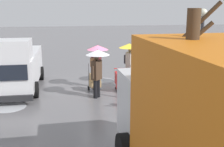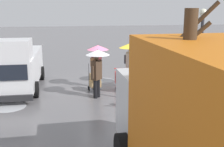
# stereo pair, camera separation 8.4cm
# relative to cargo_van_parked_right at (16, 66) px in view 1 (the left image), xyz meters

# --- Properties ---
(ground_plane) EXTENTS (90.00, 90.00, 0.00)m
(ground_plane) POSITION_rel_cargo_van_parked_right_xyz_m (-4.20, 0.64, -1.18)
(ground_plane) COLOR slate
(slush_patch_near_cluster) EXTENTS (1.38, 1.38, 0.01)m
(slush_patch_near_cluster) POSITION_rel_cargo_van_parked_right_xyz_m (0.02, 2.47, -1.18)
(slush_patch_near_cluster) COLOR silver
(slush_patch_near_cluster) RESTS_ON ground
(slush_patch_under_van) EXTENTS (1.24, 1.24, 0.01)m
(slush_patch_under_van) POSITION_rel_cargo_van_parked_right_xyz_m (-4.30, -1.05, -1.18)
(slush_patch_under_van) COLOR #999BA0
(slush_patch_under_van) RESTS_ON ground
(cargo_van_parked_right) EXTENTS (2.26, 5.37, 2.60)m
(cargo_van_parked_right) POSITION_rel_cargo_van_parked_right_xyz_m (0.00, 0.00, 0.00)
(cargo_van_parked_right) COLOR white
(cargo_van_parked_right) RESTS_ON ground
(shopping_cart_vendor) EXTENTS (0.60, 0.85, 1.02)m
(shopping_cart_vendor) POSITION_rel_cargo_van_parked_right_xyz_m (-4.88, 1.01, -0.61)
(shopping_cart_vendor) COLOR red
(shopping_cart_vendor) RESTS_ON ground
(hand_dolly_boxes) EXTENTS (0.61, 0.77, 1.32)m
(hand_dolly_boxes) POSITION_rel_cargo_van_parked_right_xyz_m (-3.65, 0.90, -0.66)
(hand_dolly_boxes) COLOR #515156
(hand_dolly_boxes) RESTS_ON ground
(pedestrian_pink_side) EXTENTS (1.04, 1.04, 2.15)m
(pedestrian_pink_side) POSITION_rel_cargo_van_parked_right_xyz_m (-3.65, 1.80, 0.41)
(pedestrian_pink_side) COLOR black
(pedestrian_pink_side) RESTS_ON ground
(pedestrian_black_side) EXTENTS (1.04, 1.04, 2.15)m
(pedestrian_black_side) POSITION_rel_cargo_van_parked_right_xyz_m (-6.27, 1.24, 0.41)
(pedestrian_black_side) COLOR black
(pedestrian_black_side) RESTS_ON ground
(pedestrian_white_side) EXTENTS (1.04, 1.04, 2.15)m
(pedestrian_white_side) POSITION_rel_cargo_van_parked_right_xyz_m (-5.55, -0.16, 0.39)
(pedestrian_white_side) COLOR black
(pedestrian_white_side) RESTS_ON ground
(pedestrian_far_side) EXTENTS (1.04, 1.04, 2.15)m
(pedestrian_far_side) POSITION_rel_cargo_van_parked_right_xyz_m (-3.84, 0.22, 0.39)
(pedestrian_far_side) COLOR black
(pedestrian_far_side) RESTS_ON ground
(bare_tree_far) EXTENTS (0.98, 1.18, 4.06)m
(bare_tree_far) POSITION_rel_cargo_van_parked_right_xyz_m (-4.48, 9.20, 0.91)
(bare_tree_far) COLOR #423323
(bare_tree_far) RESTS_ON ground
(street_lamp) EXTENTS (0.28, 0.28, 3.86)m
(street_lamp) POSITION_rel_cargo_van_parked_right_xyz_m (-7.23, 4.13, 1.19)
(street_lamp) COLOR #2D2D33
(street_lamp) RESTS_ON ground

